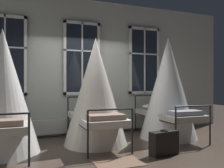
# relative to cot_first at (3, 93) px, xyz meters

# --- Properties ---
(ground) EXTENTS (19.81, 19.81, 0.00)m
(ground) POSITION_rel_cot_first_xyz_m (1.82, -0.23, -1.15)
(ground) COLOR #4C3D33
(back_wall_with_windows) EXTENTS (8.83, 0.10, 3.53)m
(back_wall_with_windows) POSITION_rel_cot_first_xyz_m (1.82, 1.21, 0.62)
(back_wall_with_windows) COLOR #B2B7AD
(back_wall_with_windows) RESTS_ON ground
(window_bank) EXTENTS (4.61, 0.10, 2.84)m
(window_bank) POSITION_rel_cot_first_xyz_m (1.82, 1.09, 0.03)
(window_bank) COLOR black
(window_bank) RESTS_ON ground
(cot_first) EXTENTS (1.38, 1.94, 2.37)m
(cot_first) POSITION_rel_cot_first_xyz_m (0.00, 0.00, 0.00)
(cot_first) COLOR black
(cot_first) RESTS_ON ground
(cot_second) EXTENTS (1.38, 1.95, 2.32)m
(cot_second) POSITION_rel_cot_first_xyz_m (1.85, 0.04, -0.02)
(cot_second) COLOR black
(cot_second) RESTS_ON ground
(cot_third) EXTENTS (1.38, 1.96, 2.44)m
(cot_third) POSITION_rel_cot_first_xyz_m (3.70, 0.00, 0.04)
(cot_third) COLOR black
(cot_third) RESTS_ON ground
(rug_second) EXTENTS (0.81, 0.57, 0.01)m
(rug_second) POSITION_rel_cot_first_xyz_m (1.82, -1.32, -1.14)
(rug_second) COLOR brown
(rug_second) RESTS_ON ground
(suitcase_dark) EXTENTS (0.58, 0.28, 0.47)m
(suitcase_dark) POSITION_rel_cot_first_xyz_m (2.78, -1.21, -0.92)
(suitcase_dark) COLOR black
(suitcase_dark) RESTS_ON ground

